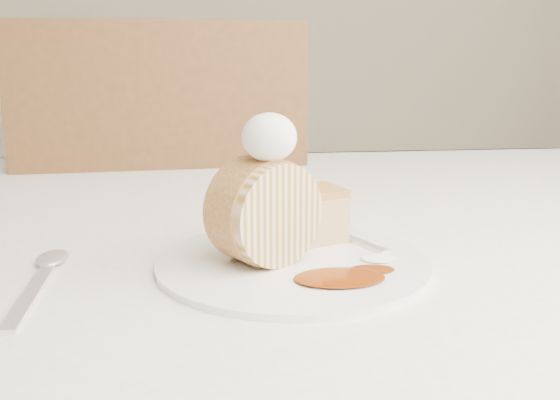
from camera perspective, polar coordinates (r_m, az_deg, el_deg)
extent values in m
cube|color=silver|center=(0.71, -0.03, -3.04)|extent=(1.40, 0.90, 0.04)
cube|color=silver|center=(1.17, -2.52, -2.54)|extent=(1.40, 0.01, 0.28)
cube|color=brown|center=(1.29, -10.02, -7.59)|extent=(0.49, 0.49, 0.04)
cube|color=brown|center=(1.02, -10.56, 2.15)|extent=(0.46, 0.07, 0.48)
cylinder|color=brown|center=(1.58, -2.33, -13.06)|extent=(0.04, 0.04, 0.45)
cylinder|color=brown|center=(1.59, -17.05, -13.63)|extent=(0.04, 0.04, 0.45)
cylinder|color=white|center=(0.54, 1.18, -5.74)|extent=(0.30, 0.30, 0.01)
cylinder|color=beige|center=(0.52, -1.41, -1.08)|extent=(0.10, 0.09, 0.09)
cube|color=tan|center=(0.59, 3.02, -1.62)|extent=(0.07, 0.06, 0.04)
ellipsoid|color=white|center=(0.51, -0.99, 5.76)|extent=(0.05, 0.05, 0.04)
ellipsoid|color=#6B2504|center=(0.51, -0.87, 8.36)|extent=(0.02, 0.02, 0.00)
cube|color=silver|center=(0.60, 6.39, -3.50)|extent=(0.08, 0.13, 0.00)
cube|color=silver|center=(0.51, -21.90, -8.14)|extent=(0.03, 0.16, 0.00)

